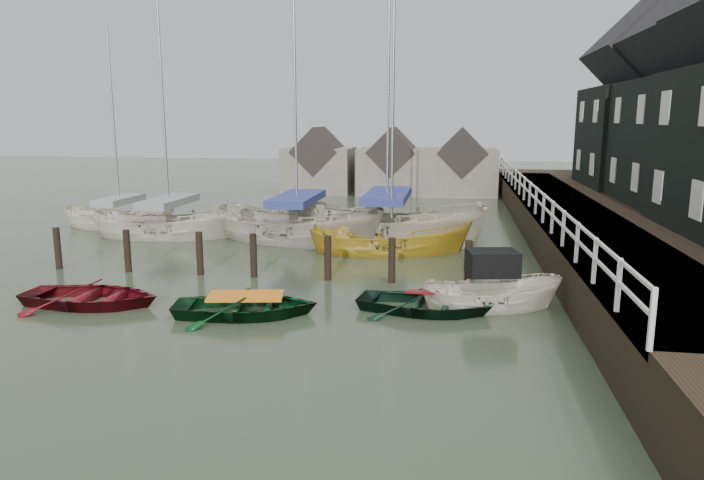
% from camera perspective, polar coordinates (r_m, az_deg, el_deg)
% --- Properties ---
extents(ground, '(120.00, 120.00, 0.00)m').
position_cam_1_polar(ground, '(17.15, -8.15, -5.96)').
color(ground, '#303B25').
rests_on(ground, ground).
extents(pier, '(3.04, 32.00, 2.70)m').
position_cam_1_polar(pier, '(26.38, 18.88, 1.13)').
color(pier, black).
rests_on(pier, ground).
extents(mooring_pilings, '(13.72, 0.22, 1.80)m').
position_cam_1_polar(mooring_pilings, '(20.11, -8.69, -1.96)').
color(mooring_pilings, black).
rests_on(mooring_pilings, ground).
extents(far_sheds, '(14.00, 4.08, 4.39)m').
position_cam_1_polar(far_sheds, '(41.96, 3.52, 6.76)').
color(far_sheds, '#665B51').
rests_on(far_sheds, ground).
extents(rowboat_red, '(3.77, 2.70, 0.78)m').
position_cam_1_polar(rowboat_red, '(18.45, -22.56, -5.49)').
color(rowboat_red, '#5B0D14').
rests_on(rowboat_red, ground).
extents(rowboat_green, '(4.09, 3.25, 0.76)m').
position_cam_1_polar(rowboat_green, '(16.45, -9.59, -6.75)').
color(rowboat_green, black).
rests_on(rowboat_green, ground).
extents(rowboat_dkgreen, '(3.83, 2.99, 0.73)m').
position_cam_1_polar(rowboat_dkgreen, '(16.60, 6.59, -6.49)').
color(rowboat_dkgreen, black).
rests_on(rowboat_dkgreen, ground).
extents(motorboat, '(3.93, 2.09, 2.24)m').
position_cam_1_polar(motorboat, '(17.19, 12.53, -5.66)').
color(motorboat, beige).
rests_on(motorboat, ground).
extents(sailboat_a, '(6.80, 3.22, 11.54)m').
position_cam_1_polar(sailboat_a, '(27.84, -16.18, 0.43)').
color(sailboat_a, beige).
rests_on(sailboat_a, ground).
extents(sailboat_b, '(8.20, 4.89, 11.60)m').
position_cam_1_polar(sailboat_b, '(25.88, -4.97, 0.04)').
color(sailboat_b, beige).
rests_on(sailboat_b, ground).
extents(sailboat_c, '(6.43, 3.36, 10.25)m').
position_cam_1_polar(sailboat_c, '(23.77, 3.59, -1.04)').
color(sailboat_c, gold).
rests_on(sailboat_c, ground).
extents(sailboat_d, '(8.79, 4.95, 13.37)m').
position_cam_1_polar(sailboat_d, '(25.73, 3.18, 0.00)').
color(sailboat_d, beige).
rests_on(sailboat_d, ground).
extents(sailboat_e, '(5.43, 2.06, 9.91)m').
position_cam_1_polar(sailboat_e, '(30.84, -20.26, 1.19)').
color(sailboat_e, beige).
rests_on(sailboat_e, ground).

